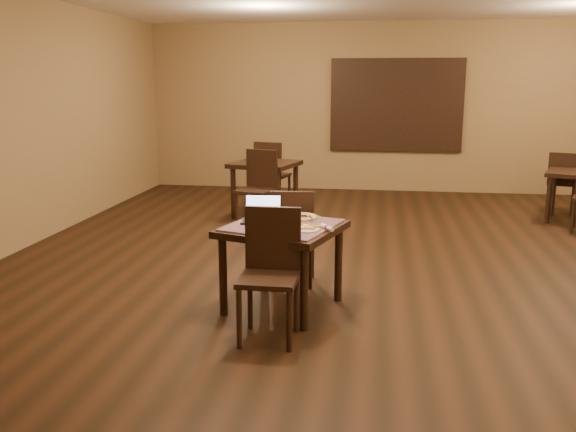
% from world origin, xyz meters
% --- Properties ---
extents(ground, '(10.00, 10.00, 0.00)m').
position_xyz_m(ground, '(0.00, 0.00, 0.00)').
color(ground, black).
rests_on(ground, ground).
extents(wall_back, '(8.00, 0.02, 3.00)m').
position_xyz_m(wall_back, '(0.00, 5.00, 1.50)').
color(wall_back, olive).
rests_on(wall_back, ground).
extents(wall_front, '(8.00, 0.02, 3.00)m').
position_xyz_m(wall_front, '(0.00, -5.00, 1.50)').
color(wall_front, olive).
rests_on(wall_front, ground).
extents(mural, '(2.34, 0.05, 1.64)m').
position_xyz_m(mural, '(0.50, 4.96, 1.55)').
color(mural, navy).
rests_on(mural, wall_back).
extents(tiled_table, '(1.15, 1.15, 0.76)m').
position_xyz_m(tiled_table, '(-0.60, -1.16, 0.66)').
color(tiled_table, black).
rests_on(tiled_table, ground).
extents(chair_main_near, '(0.45, 0.45, 1.02)m').
position_xyz_m(chair_main_near, '(-0.60, -1.77, 0.58)').
color(chair_main_near, black).
rests_on(chair_main_near, ground).
extents(chair_main_far, '(0.44, 0.44, 0.96)m').
position_xyz_m(chair_main_far, '(-0.60, -0.54, 0.54)').
color(chair_main_far, black).
rests_on(chair_main_far, ground).
extents(laptop, '(0.35, 0.29, 0.23)m').
position_xyz_m(laptop, '(-0.80, -1.05, 0.82)').
color(laptop, black).
rests_on(laptop, tiled_table).
extents(plate, '(0.24, 0.24, 0.01)m').
position_xyz_m(plate, '(-0.38, -1.34, 0.77)').
color(plate, white).
rests_on(plate, tiled_table).
extents(pizza_slice, '(0.22, 0.22, 0.02)m').
position_xyz_m(pizza_slice, '(-0.38, -1.34, 0.79)').
color(pizza_slice, beige).
rests_on(pizza_slice, plate).
extents(pizza_pan, '(0.40, 0.40, 0.01)m').
position_xyz_m(pizza_pan, '(-0.48, -0.92, 0.77)').
color(pizza_pan, silver).
rests_on(pizza_pan, tiled_table).
extents(pizza_whole, '(0.32, 0.32, 0.02)m').
position_xyz_m(pizza_whole, '(-0.48, -0.92, 0.78)').
color(pizza_whole, beige).
rests_on(pizza_whole, pizza_pan).
extents(spatula, '(0.17, 0.27, 0.01)m').
position_xyz_m(spatula, '(-0.46, -0.94, 0.79)').
color(spatula, silver).
rests_on(spatula, pizza_whole).
extents(napkin_roll, '(0.13, 0.17, 0.04)m').
position_xyz_m(napkin_roll, '(-0.20, -1.30, 0.78)').
color(napkin_roll, white).
rests_on(napkin_roll, tiled_table).
extents(other_table_a, '(0.99, 0.99, 0.72)m').
position_xyz_m(other_table_a, '(3.00, 2.83, 0.60)').
color(other_table_a, black).
rests_on(other_table_a, ground).
extents(other_table_a_chair_far, '(0.52, 0.52, 0.93)m').
position_xyz_m(other_table_a_chair_far, '(2.97, 3.38, 0.53)').
color(other_table_a_chair_far, black).
rests_on(other_table_a_chair_far, ground).
extents(other_table_b, '(1.06, 1.06, 0.82)m').
position_xyz_m(other_table_b, '(-1.44, 2.50, 0.68)').
color(other_table_b, black).
rests_on(other_table_b, ground).
extents(other_table_b_chair_near, '(0.56, 0.56, 1.05)m').
position_xyz_m(other_table_b_chair_near, '(-1.41, 1.88, 0.60)').
color(other_table_b_chair_near, black).
rests_on(other_table_b_chair_near, ground).
extents(other_table_b_chair_far, '(0.56, 0.56, 1.05)m').
position_xyz_m(other_table_b_chair_far, '(-1.46, 3.12, 0.60)').
color(other_table_b_chair_far, black).
rests_on(other_table_b_chair_far, ground).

